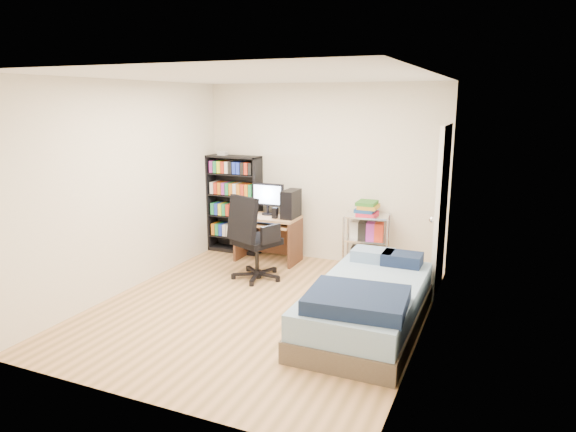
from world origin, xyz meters
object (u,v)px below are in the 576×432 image
at_px(media_shelf, 234,203).
at_px(computer_desk, 275,220).
at_px(bed, 367,304).
at_px(office_chair, 254,252).

bearing_deg(media_shelf, computer_desk, -14.19).
xyz_separation_m(media_shelf, bed, (2.56, -1.88, -0.49)).
bearing_deg(computer_desk, bed, -43.25).
height_order(media_shelf, computer_desk, media_shelf).
height_order(office_chair, bed, office_chair).
bearing_deg(office_chair, computer_desk, 117.67).
bearing_deg(office_chair, media_shelf, 152.27).
relative_size(computer_desk, bed, 0.54).
relative_size(computer_desk, office_chair, 1.00).
distance_m(media_shelf, bed, 3.22).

